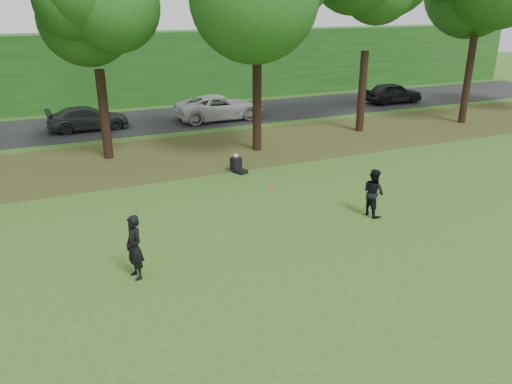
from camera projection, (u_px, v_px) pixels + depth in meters
ground at (311, 286)px, 12.97m from camera, size 120.00×120.00×0.00m
leaf_litter at (176, 155)px, 24.06m from camera, size 60.00×7.00×0.01m
street at (141, 122)px, 30.88m from camera, size 70.00×7.00×0.02m
far_hedge at (120, 69)px, 35.12m from camera, size 70.00×3.00×5.00m
player_left at (134, 247)px, 13.07m from camera, size 0.58×0.74×1.78m
player_right at (373, 192)px, 17.02m from camera, size 0.70×0.86×1.67m
parked_cars at (133, 115)px, 29.28m from camera, size 40.69×2.83×1.53m
frisbee at (272, 188)px, 14.72m from camera, size 0.36×0.35×0.12m
seated_person at (237, 165)px, 21.59m from camera, size 0.64×0.83×0.83m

